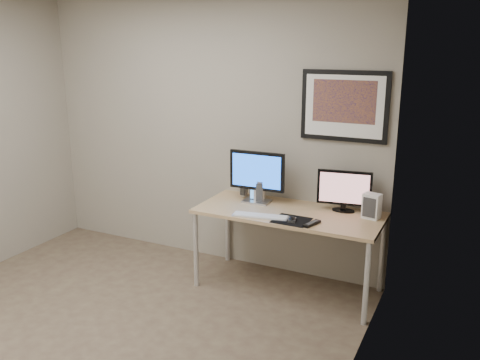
{
  "coord_description": "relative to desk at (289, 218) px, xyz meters",
  "views": [
    {
      "loc": [
        2.43,
        -2.58,
        2.15
      ],
      "look_at": [
        0.65,
        1.1,
        1.03
      ],
      "focal_mm": 38.0,
      "sensor_mm": 36.0,
      "label": 1
    }
  ],
  "objects": [
    {
      "name": "floor",
      "position": [
        -1.0,
        -1.35,
        -0.66
      ],
      "size": [
        3.6,
        3.6,
        0.0
      ],
      "primitive_type": "plane",
      "color": "#4C3A2F",
      "rests_on": "ground"
    },
    {
      "name": "room",
      "position": [
        -1.0,
        -0.9,
        0.98
      ],
      "size": [
        3.6,
        3.6,
        3.6
      ],
      "color": "white",
      "rests_on": "ground"
    },
    {
      "name": "desk",
      "position": [
        0.0,
        0.0,
        0.0
      ],
      "size": [
        1.6,
        0.7,
        0.73
      ],
      "color": "olive",
      "rests_on": "floor"
    },
    {
      "name": "framed_art",
      "position": [
        0.35,
        0.33,
        0.96
      ],
      "size": [
        0.75,
        0.04,
        0.6
      ],
      "color": "black",
      "rests_on": "room"
    },
    {
      "name": "monitor_large",
      "position": [
        -0.36,
        0.11,
        0.33
      ],
      "size": [
        0.52,
        0.17,
        0.47
      ],
      "rotation": [
        0.0,
        0.0,
        0.03
      ],
      "color": "#A4A4A9",
      "rests_on": "desk"
    },
    {
      "name": "monitor_tv",
      "position": [
        0.42,
        0.2,
        0.26
      ],
      "size": [
        0.46,
        0.13,
        0.36
      ],
      "rotation": [
        0.0,
        0.0,
        0.15
      ],
      "color": "black",
      "rests_on": "desk"
    },
    {
      "name": "speaker_left",
      "position": [
        -0.54,
        0.25,
        0.15
      ],
      "size": [
        0.08,
        0.08,
        0.17
      ],
      "primitive_type": "cylinder",
      "rotation": [
        0.0,
        0.0,
        -0.15
      ],
      "color": "#A4A4A9",
      "rests_on": "desk"
    },
    {
      "name": "speaker_right",
      "position": [
        -0.32,
        0.12,
        0.17
      ],
      "size": [
        0.09,
        0.09,
        0.2
      ],
      "primitive_type": "cylinder",
      "rotation": [
        0.0,
        0.0,
        0.06
      ],
      "color": "#A4A4A9",
      "rests_on": "desk"
    },
    {
      "name": "phone_dock",
      "position": [
        -0.4,
        0.13,
        0.13
      ],
      "size": [
        0.07,
        0.07,
        0.12
      ],
      "primitive_type": "cube",
      "rotation": [
        0.0,
        0.0,
        0.21
      ],
      "color": "black",
      "rests_on": "desk"
    },
    {
      "name": "keyboard",
      "position": [
        -0.17,
        -0.24,
        0.07
      ],
      "size": [
        0.48,
        0.2,
        0.02
      ],
      "primitive_type": "cube",
      "rotation": [
        0.0,
        0.0,
        0.16
      ],
      "color": "silver",
      "rests_on": "desk"
    },
    {
      "name": "mousepad",
      "position": [
        0.1,
        -0.21,
        0.07
      ],
      "size": [
        0.29,
        0.26,
        0.0
      ],
      "primitive_type": "cube",
      "rotation": [
        0.0,
        0.0,
        -0.02
      ],
      "color": "black",
      "rests_on": "desk"
    },
    {
      "name": "mouse",
      "position": [
        0.11,
        -0.23,
        0.09
      ],
      "size": [
        0.07,
        0.1,
        0.03
      ],
      "primitive_type": "ellipsoid",
      "rotation": [
        0.0,
        0.0,
        0.21
      ],
      "color": "black",
      "rests_on": "mousepad"
    },
    {
      "name": "remote",
      "position": [
        0.28,
        -0.24,
        0.08
      ],
      "size": [
        0.1,
        0.2,
        0.02
      ],
      "primitive_type": "cube",
      "rotation": [
        0.0,
        0.0,
        -0.28
      ],
      "color": "black",
      "rests_on": "desk"
    },
    {
      "name": "fan_unit",
      "position": [
        0.68,
        0.13,
        0.17
      ],
      "size": [
        0.16,
        0.13,
        0.21
      ],
      "primitive_type": "cube",
      "rotation": [
        0.0,
        0.0,
        -0.22
      ],
      "color": "silver",
      "rests_on": "desk"
    }
  ]
}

